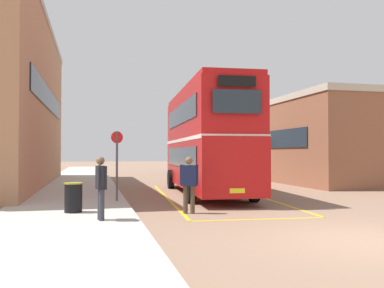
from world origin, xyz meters
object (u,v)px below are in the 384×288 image
at_px(litter_bin, 73,197).
at_px(bus_stop_sign, 117,159).
at_px(single_deck_bus, 195,155).
at_px(pedestrian_boarding, 189,180).
at_px(double_decker_bus, 206,139).
at_px(pedestrian_waiting_near, 101,183).

xyz_separation_m(litter_bin, bus_stop_sign, (1.41, 2.58, 1.09)).
relative_size(single_deck_bus, pedestrian_boarding, 5.31).
xyz_separation_m(single_deck_bus, bus_stop_sign, (-8.13, -20.94, 0.03)).
distance_m(double_decker_bus, pedestrian_waiting_near, 8.76).
bearing_deg(double_decker_bus, bus_stop_sign, -144.63).
height_order(single_deck_bus, pedestrian_waiting_near, single_deck_bus).
xyz_separation_m(pedestrian_boarding, litter_bin, (-3.47, 0.12, -0.45)).
bearing_deg(double_decker_bus, pedestrian_boarding, -110.47).
relative_size(single_deck_bus, pedestrian_waiting_near, 5.68).
bearing_deg(bus_stop_sign, double_decker_bus, 35.37).
distance_m(litter_bin, bus_stop_sign, 3.14).
xyz_separation_m(double_decker_bus, bus_stop_sign, (-4.17, -2.96, -0.84)).
bearing_deg(pedestrian_boarding, litter_bin, 177.97).
bearing_deg(pedestrian_waiting_near, bus_stop_sign, 81.19).
relative_size(pedestrian_boarding, litter_bin, 2.03).
bearing_deg(litter_bin, pedestrian_waiting_near, -64.97).
bearing_deg(pedestrian_boarding, single_deck_bus, 75.61).
bearing_deg(pedestrian_waiting_near, double_decker_bus, 56.05).
relative_size(double_decker_bus, pedestrian_boarding, 6.00).
relative_size(double_decker_bus, pedestrian_waiting_near, 6.41).
bearing_deg(single_deck_bus, litter_bin, -112.06).
xyz_separation_m(pedestrian_boarding, bus_stop_sign, (-2.06, 2.71, 0.64)).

